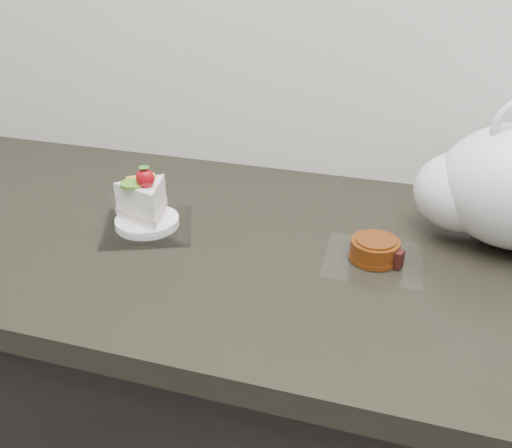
# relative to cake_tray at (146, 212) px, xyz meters

# --- Properties ---
(cake_tray) EXTENTS (0.19, 0.19, 0.12)m
(cake_tray) POSITION_rel_cake_tray_xyz_m (0.00, 0.00, 0.00)
(cake_tray) COLOR white
(cake_tray) RESTS_ON counter
(mooncake_wrap) EXTENTS (0.16, 0.15, 0.04)m
(mooncake_wrap) POSITION_rel_cake_tray_xyz_m (0.39, 0.01, -0.02)
(mooncake_wrap) COLOR white
(mooncake_wrap) RESTS_ON counter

